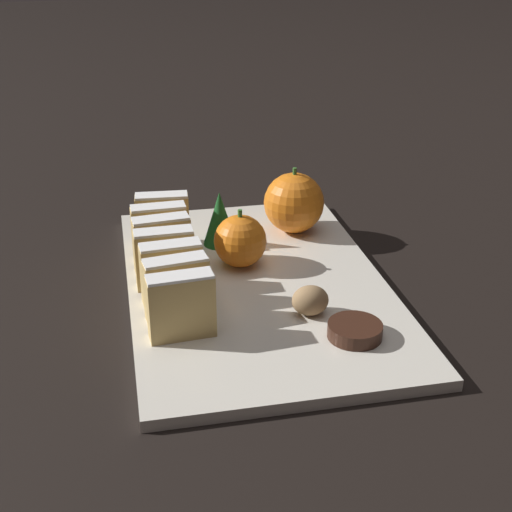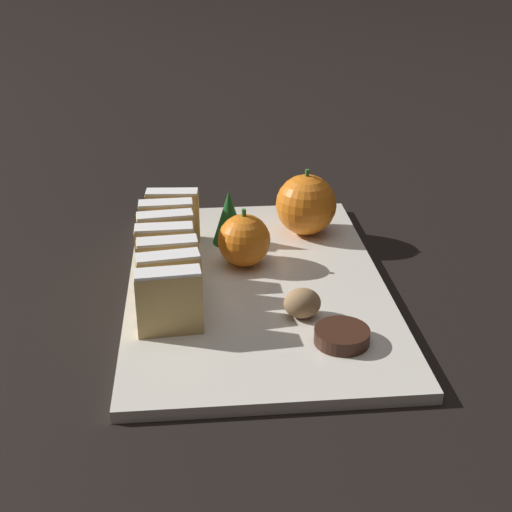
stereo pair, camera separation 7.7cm
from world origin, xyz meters
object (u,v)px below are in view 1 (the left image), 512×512
(orange_near, at_px, (294,203))
(orange_far, at_px, (240,241))
(walnut, at_px, (310,300))
(chocolate_cookie, at_px, (355,331))

(orange_near, xyz_separation_m, orange_far, (-0.08, -0.08, -0.01))
(walnut, bearing_deg, orange_far, 111.49)
(chocolate_cookie, bearing_deg, orange_far, 114.38)
(orange_near, distance_m, chocolate_cookie, 0.26)
(orange_far, height_order, walnut, orange_far)
(orange_near, height_order, chocolate_cookie, orange_near)
(orange_far, bearing_deg, orange_near, 44.59)
(orange_near, xyz_separation_m, walnut, (-0.04, -0.21, -0.02))
(walnut, bearing_deg, chocolate_cookie, -59.13)
(orange_near, xyz_separation_m, chocolate_cookie, (-0.00, -0.26, -0.03))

